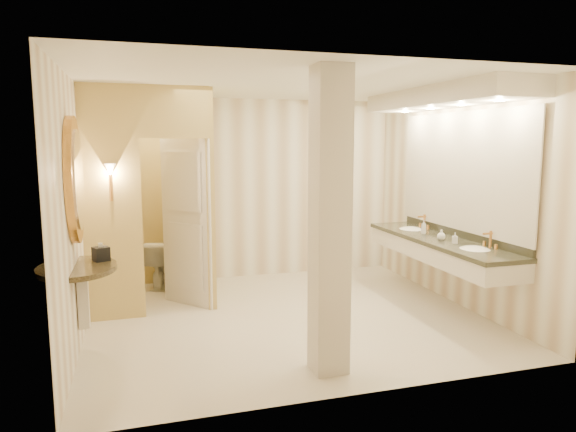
# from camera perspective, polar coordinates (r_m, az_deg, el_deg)

# --- Properties ---
(floor) EXTENTS (4.50, 4.50, 0.00)m
(floor) POSITION_cam_1_polar(r_m,az_deg,el_deg) (6.21, -0.18, -11.11)
(floor) COLOR beige
(floor) RESTS_ON ground
(ceiling) EXTENTS (4.50, 4.50, 0.00)m
(ceiling) POSITION_cam_1_polar(r_m,az_deg,el_deg) (5.90, -0.20, 14.47)
(ceiling) COLOR white
(ceiling) RESTS_ON wall_back
(wall_back) EXTENTS (4.50, 0.02, 2.70)m
(wall_back) POSITION_cam_1_polar(r_m,az_deg,el_deg) (7.84, -4.28, 3.00)
(wall_back) COLOR white
(wall_back) RESTS_ON floor
(wall_front) EXTENTS (4.50, 0.02, 2.70)m
(wall_front) POSITION_cam_1_polar(r_m,az_deg,el_deg) (4.05, 7.74, -1.86)
(wall_front) COLOR white
(wall_front) RESTS_ON floor
(wall_left) EXTENTS (0.02, 4.00, 2.70)m
(wall_left) POSITION_cam_1_polar(r_m,az_deg,el_deg) (5.71, -22.42, 0.50)
(wall_left) COLOR white
(wall_left) RESTS_ON floor
(wall_right) EXTENTS (0.02, 4.00, 2.70)m
(wall_right) POSITION_cam_1_polar(r_m,az_deg,el_deg) (6.88, 18.12, 1.91)
(wall_right) COLOR white
(wall_right) RESTS_ON floor
(toilet_closet) EXTENTS (1.50, 1.55, 2.70)m
(toilet_closet) POSITION_cam_1_polar(r_m,az_deg,el_deg) (6.65, -11.99, 2.23)
(toilet_closet) COLOR #DAC372
(toilet_closet) RESTS_ON floor
(wall_sconce) EXTENTS (0.14, 0.14, 0.42)m
(wall_sconce) POSITION_cam_1_polar(r_m,az_deg,el_deg) (6.08, -19.15, 4.71)
(wall_sconce) COLOR #C1833E
(wall_sconce) RESTS_ON toilet_closet
(vanity) EXTENTS (0.75, 2.77, 2.09)m
(vanity) POSITION_cam_1_polar(r_m,az_deg,el_deg) (6.59, 16.98, 4.14)
(vanity) COLOR beige
(vanity) RESTS_ON floor
(console_shelf) EXTENTS (0.92, 0.92, 1.91)m
(console_shelf) POSITION_cam_1_polar(r_m,az_deg,el_deg) (5.27, -22.49, -0.22)
(console_shelf) COLOR black
(console_shelf) RESTS_ON floor
(pillar) EXTENTS (0.30, 0.30, 2.70)m
(pillar) POSITION_cam_1_polar(r_m,az_deg,el_deg) (4.50, 4.65, -0.81)
(pillar) COLOR beige
(pillar) RESTS_ON floor
(tissue_box) EXTENTS (0.19, 0.19, 0.14)m
(tissue_box) POSITION_cam_1_polar(r_m,az_deg,el_deg) (5.48, -20.07, -3.97)
(tissue_box) COLOR black
(tissue_box) RESTS_ON console_shelf
(toilet) EXTENTS (0.58, 0.75, 0.68)m
(toilet) POSITION_cam_1_polar(r_m,az_deg,el_deg) (7.59, -13.86, -5.14)
(toilet) COLOR white
(toilet) RESTS_ON floor
(soap_bottle_a) EXTENTS (0.08, 0.08, 0.13)m
(soap_bottle_a) POSITION_cam_1_polar(r_m,az_deg,el_deg) (6.35, 18.06, -2.34)
(soap_bottle_a) COLOR beige
(soap_bottle_a) RESTS_ON vanity
(soap_bottle_b) EXTENTS (0.11, 0.11, 0.13)m
(soap_bottle_b) POSITION_cam_1_polar(r_m,az_deg,el_deg) (6.51, 16.67, -2.02)
(soap_bottle_b) COLOR silver
(soap_bottle_b) RESTS_ON vanity
(soap_bottle_c) EXTENTS (0.08, 0.08, 0.18)m
(soap_bottle_c) POSITION_cam_1_polar(r_m,az_deg,el_deg) (6.89, 14.84, -1.18)
(soap_bottle_c) COLOR #C6B28C
(soap_bottle_c) RESTS_ON vanity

